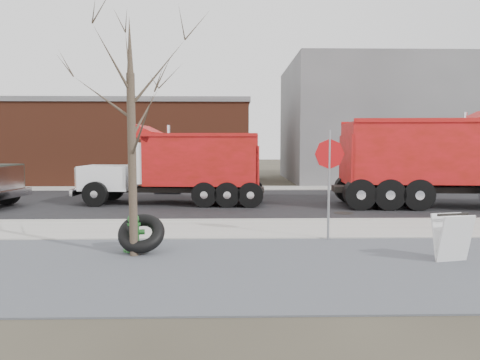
{
  "coord_description": "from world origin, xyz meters",
  "views": [
    {
      "loc": [
        -1.06,
        -11.93,
        2.47
      ],
      "look_at": [
        -0.77,
        1.04,
        1.4
      ],
      "focal_mm": 32.0,
      "sensor_mm": 36.0,
      "label": 1
    }
  ],
  "objects_px": {
    "dump_truck_red_b": "(181,165)",
    "truck_tire": "(141,233)",
    "stop_sign": "(329,166)",
    "fire_hydrant": "(134,234)",
    "sandwich_board": "(452,237)",
    "dump_truck_red_a": "(447,158)"
  },
  "relations": [
    {
      "from": "dump_truck_red_b",
      "to": "truck_tire",
      "type": "bearing_deg",
      "value": 94.21
    },
    {
      "from": "truck_tire",
      "to": "dump_truck_red_b",
      "type": "bearing_deg",
      "value": 90.19
    },
    {
      "from": "truck_tire",
      "to": "dump_truck_red_b",
      "type": "distance_m",
      "value": 8.17
    },
    {
      "from": "stop_sign",
      "to": "fire_hydrant",
      "type": "bearing_deg",
      "value": -150.04
    },
    {
      "from": "dump_truck_red_b",
      "to": "stop_sign",
      "type": "bearing_deg",
      "value": 127.6
    },
    {
      "from": "sandwich_board",
      "to": "dump_truck_red_b",
      "type": "relative_size",
      "value": 0.13
    },
    {
      "from": "sandwich_board",
      "to": "dump_truck_red_a",
      "type": "height_order",
      "value": "dump_truck_red_a"
    },
    {
      "from": "dump_truck_red_a",
      "to": "dump_truck_red_b",
      "type": "relative_size",
      "value": 1.25
    },
    {
      "from": "truck_tire",
      "to": "dump_truck_red_a",
      "type": "distance_m",
      "value": 12.81
    },
    {
      "from": "dump_truck_red_a",
      "to": "dump_truck_red_b",
      "type": "height_order",
      "value": "dump_truck_red_a"
    },
    {
      "from": "sandwich_board",
      "to": "dump_truck_red_b",
      "type": "xyz_separation_m",
      "value": [
        -6.7,
        9.0,
        1.1
      ]
    },
    {
      "from": "truck_tire",
      "to": "dump_truck_red_b",
      "type": "height_order",
      "value": "dump_truck_red_b"
    },
    {
      "from": "fire_hydrant",
      "to": "dump_truck_red_a",
      "type": "distance_m",
      "value": 12.93
    },
    {
      "from": "stop_sign",
      "to": "dump_truck_red_a",
      "type": "xyz_separation_m",
      "value": [
        6.04,
        5.87,
        -0.0
      ]
    },
    {
      "from": "fire_hydrant",
      "to": "stop_sign",
      "type": "distance_m",
      "value": 5.11
    },
    {
      "from": "truck_tire",
      "to": "sandwich_board",
      "type": "distance_m",
      "value": 6.74
    },
    {
      "from": "truck_tire",
      "to": "stop_sign",
      "type": "bearing_deg",
      "value": 14.75
    },
    {
      "from": "truck_tire",
      "to": "dump_truck_red_a",
      "type": "height_order",
      "value": "dump_truck_red_a"
    },
    {
      "from": "sandwich_board",
      "to": "dump_truck_red_b",
      "type": "height_order",
      "value": "dump_truck_red_b"
    },
    {
      "from": "fire_hydrant",
      "to": "dump_truck_red_b",
      "type": "xyz_separation_m",
      "value": [
        0.18,
        7.98,
        1.22
      ]
    },
    {
      "from": "sandwich_board",
      "to": "dump_truck_red_a",
      "type": "bearing_deg",
      "value": 51.57
    },
    {
      "from": "dump_truck_red_a",
      "to": "stop_sign",
      "type": "bearing_deg",
      "value": -131.44
    }
  ]
}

